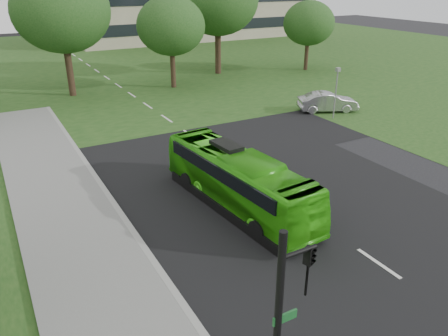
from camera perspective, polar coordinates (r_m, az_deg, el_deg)
name	(u,v)px	position (r m, az deg, el deg)	size (l,w,h in m)	color
ground	(340,237)	(18.15, 14.87, -8.72)	(160.00, 160.00, 0.00)	black
street_surfaces	(140,104)	(36.36, -10.92, 8.23)	(120.00, 120.00, 0.15)	black
tree_park_b	(61,11)	(39.62, -20.49, 18.64)	(7.83, 7.83, 10.26)	black
tree_park_c	(171,26)	(40.81, -6.94, 17.94)	(6.08, 6.08, 8.07)	black
tree_park_d	(218,0)	(46.72, -0.82, 21.09)	(8.18, 8.18, 10.81)	black
tree_park_e	(309,23)	(49.68, 11.01, 18.07)	(5.43, 5.43, 7.24)	black
bus	(238,180)	(19.26, 1.84, -1.57)	(2.13, 9.10, 2.54)	#38B915
sedan	(328,102)	(34.49, 13.39, 8.39)	(1.55, 4.44, 1.46)	#A3A2A7
traffic_light	(284,329)	(9.11, 7.89, -20.11)	(0.89, 0.27, 5.50)	black
camera_pole	(336,86)	(32.40, 14.46, 10.30)	(0.35, 0.32, 3.67)	gray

